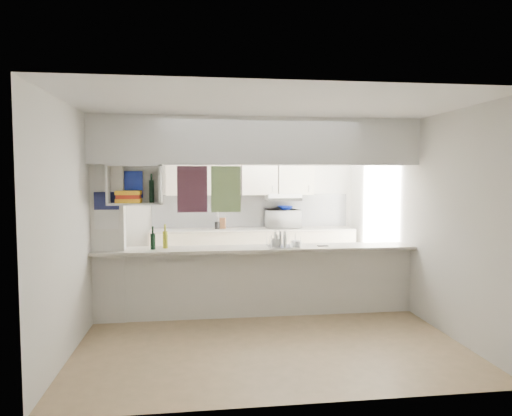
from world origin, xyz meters
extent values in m
plane|color=#937A55|center=(0.00, 0.00, 0.00)|extent=(4.80, 4.80, 0.00)
plane|color=white|center=(0.00, 0.00, 2.60)|extent=(4.80, 4.80, 0.00)
plane|color=silver|center=(0.00, 2.40, 1.30)|extent=(4.20, 0.00, 4.20)
plane|color=silver|center=(-2.10, 0.00, 1.30)|extent=(0.00, 4.80, 4.80)
plane|color=silver|center=(2.10, 0.00, 1.30)|extent=(0.00, 4.80, 4.80)
cube|color=silver|center=(0.00, 0.00, 0.44)|extent=(4.20, 0.15, 0.88)
cube|color=#B2A99C|center=(0.00, 0.00, 0.90)|extent=(4.20, 0.50, 0.04)
cube|color=white|center=(0.00, 0.00, 2.30)|extent=(4.20, 0.50, 0.60)
cube|color=silver|center=(-1.90, 0.00, 1.30)|extent=(0.40, 0.18, 2.60)
cube|color=#191E4C|center=(-1.90, -0.10, 1.55)|extent=(0.30, 0.01, 0.22)
cube|color=white|center=(-1.90, -0.10, 1.32)|extent=(0.30, 0.01, 0.24)
cube|color=black|center=(-0.85, 0.22, 1.68)|extent=(0.40, 0.02, 0.62)
cube|color=#17676B|center=(-0.40, 0.22, 1.68)|extent=(0.40, 0.02, 0.62)
cube|color=white|center=(-1.55, -0.10, 1.51)|extent=(0.65, 0.35, 0.02)
cube|color=white|center=(-1.55, -0.10, 1.99)|extent=(0.65, 0.35, 0.02)
cube|color=white|center=(-1.55, 0.06, 1.75)|extent=(0.65, 0.02, 0.50)
cube|color=white|center=(-1.86, -0.10, 1.75)|extent=(0.02, 0.35, 0.50)
cube|color=white|center=(-1.24, -0.10, 1.75)|extent=(0.02, 0.35, 0.50)
cube|color=gold|center=(-1.63, -0.10, 1.55)|extent=(0.30, 0.24, 0.05)
cube|color=#B12A17|center=(-1.63, -0.10, 1.60)|extent=(0.28, 0.22, 0.05)
cube|color=gold|center=(-1.63, -0.10, 1.65)|extent=(0.30, 0.24, 0.05)
cube|color=navy|center=(-1.60, 0.02, 1.75)|extent=(0.26, 0.02, 0.34)
cylinder|color=black|center=(-1.35, -0.10, 1.67)|extent=(0.06, 0.06, 0.28)
cube|color=beige|center=(0.20, 2.10, 0.45)|extent=(3.60, 0.60, 0.90)
cube|color=#B2A99C|center=(0.20, 2.10, 0.91)|extent=(3.60, 0.63, 0.03)
cube|color=silver|center=(0.20, 2.38, 1.22)|extent=(3.60, 0.03, 0.60)
cube|color=beige|center=(0.00, 2.23, 1.88)|extent=(2.62, 0.34, 0.72)
cube|color=white|center=(0.75, 2.16, 1.48)|extent=(0.60, 0.46, 0.12)
cube|color=silver|center=(0.75, 1.93, 1.45)|extent=(0.60, 0.02, 0.05)
imported|color=white|center=(0.75, 2.15, 1.08)|extent=(0.61, 0.43, 0.33)
imported|color=navy|center=(0.79, 2.18, 1.28)|extent=(0.28, 0.28, 0.07)
cube|color=silver|center=(0.34, -0.03, 0.93)|extent=(0.42, 0.32, 0.01)
cylinder|color=white|center=(0.23, -0.03, 1.04)|extent=(0.02, 0.21, 0.21)
cylinder|color=white|center=(0.30, -0.03, 1.04)|extent=(0.02, 0.21, 0.21)
cylinder|color=white|center=(0.36, -0.04, 1.04)|extent=(0.02, 0.21, 0.21)
imported|color=white|center=(0.23, -0.05, 0.98)|extent=(0.15, 0.15, 0.10)
cylinder|color=black|center=(-1.35, -0.02, 1.02)|extent=(0.07, 0.07, 0.21)
cylinder|color=black|center=(-1.35, -0.02, 1.17)|extent=(0.03, 0.03, 0.09)
cylinder|color=olive|center=(-1.20, 0.06, 1.03)|extent=(0.07, 0.07, 0.22)
cylinder|color=olive|center=(-1.20, 0.06, 1.19)|extent=(0.03, 0.03, 0.09)
cylinder|color=silver|center=(0.53, 0.04, 0.95)|extent=(0.14, 0.14, 0.07)
cube|color=black|center=(0.88, -0.03, 0.93)|extent=(0.14, 0.07, 0.01)
cylinder|color=black|center=(-0.44, 2.15, 0.98)|extent=(0.09, 0.09, 0.13)
cube|color=brown|center=(-0.34, 2.18, 1.02)|extent=(0.12, 0.10, 0.20)
camera|label=1|loc=(-0.79, -5.91, 1.86)|focal=32.00mm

